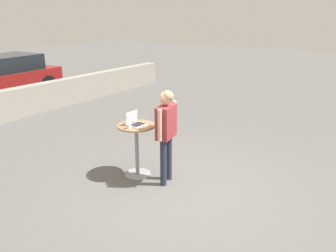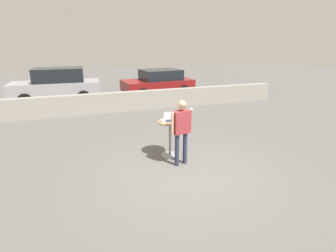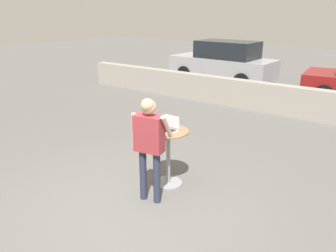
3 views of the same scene
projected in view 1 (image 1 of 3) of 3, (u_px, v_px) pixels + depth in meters
name	position (u px, v px, depth m)	size (l,w,h in m)	color
ground_plane	(184.00, 188.00, 5.60)	(50.00, 50.00, 0.00)	#5B5956
cafe_table	(137.00, 144.00, 5.89)	(0.68, 0.68, 0.98)	gray
laptop	(135.00, 122.00, 5.77)	(0.31, 0.28, 0.24)	silver
coffee_mug	(129.00, 126.00, 5.57)	(0.12, 0.09, 0.08)	white
standing_person	(166.00, 125.00, 5.49)	(0.58, 0.43, 1.66)	#282D42
parked_car_near_street	(4.00, 75.00, 11.81)	(4.01, 2.28, 1.45)	maroon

